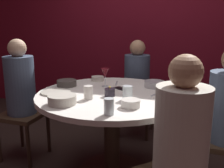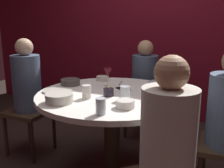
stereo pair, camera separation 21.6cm
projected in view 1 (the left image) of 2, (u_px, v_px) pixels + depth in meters
The scene contains 19 objects.
back_wall at pixel (150, 25), 3.60m from camera, with size 6.00×0.10×2.60m, color maroon.
dining_table at pixel (112, 111), 2.22m from camera, with size 1.28×1.28×0.75m.
seated_diner_left at pixel (20, 88), 2.48m from camera, with size 0.40×0.40×1.19m.
seated_diner_back at pixel (137, 77), 3.05m from camera, with size 0.40×0.40×1.14m.
seated_diner_front_right at pixel (181, 135), 1.43m from camera, with size 0.57×0.57×1.18m.
candle_holder at pixel (110, 92), 2.08m from camera, with size 0.08×0.08×0.09m.
wine_glass at pixel (105, 73), 2.37m from camera, with size 0.08×0.08×0.18m.
dinner_plate at pixel (56, 92), 2.18m from camera, with size 0.25×0.25×0.01m, color beige.
cell_phone at pixel (121, 89), 2.32m from camera, with size 0.07×0.14×0.01m, color black.
bowl_serving_large at pixel (154, 84), 2.38m from camera, with size 0.18×0.18×0.06m, color #B7B7BC.
bowl_salad_center at pixel (98, 79), 2.64m from camera, with size 0.13×0.13×0.05m, color beige.
bowl_small_white at pixel (67, 83), 2.42m from camera, with size 0.18×0.18×0.06m, color #4C4742.
bowl_sauce_side at pixel (131, 103), 1.81m from camera, with size 0.14×0.14×0.06m, color silver.
bowl_rice_portion at pixel (62, 100), 1.88m from camera, with size 0.21×0.21×0.07m, color beige.
cup_near_candle at pixel (127, 93), 1.98m from camera, with size 0.08×0.08×0.11m, color silver.
cup_by_left_diner at pixel (109, 107), 1.66m from camera, with size 0.07×0.07×0.11m, color silver.
cup_by_right_diner at pixel (88, 92), 2.00m from camera, with size 0.07×0.07×0.11m, color silver.
fork_near_plate at pixel (156, 94), 2.15m from camera, with size 0.02×0.18×0.01m, color #B7B7BC.
knife_near_plate at pixel (117, 83), 2.53m from camera, with size 0.02×0.18×0.01m, color #B7B7BC.
Camera 1 is at (0.67, -1.99, 1.33)m, focal length 41.23 mm.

